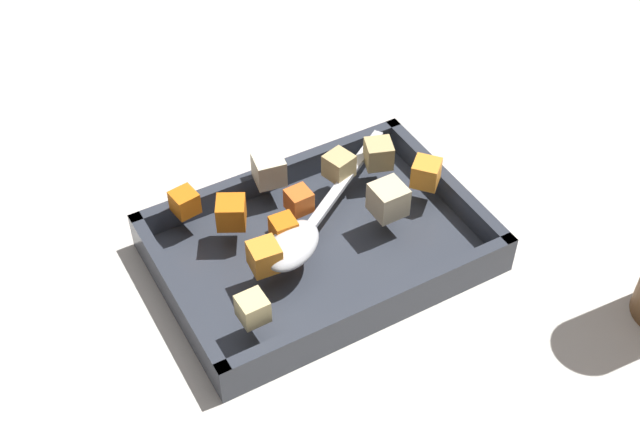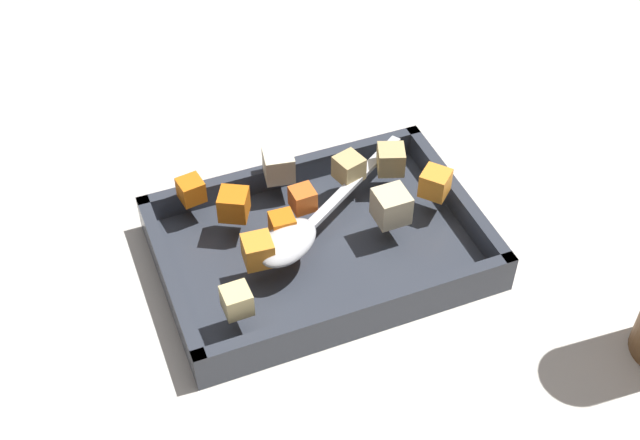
# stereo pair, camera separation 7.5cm
# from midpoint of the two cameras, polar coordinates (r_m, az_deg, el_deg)

# --- Properties ---
(ground_plane) EXTENTS (4.00, 4.00, 0.00)m
(ground_plane) POSITION_cam_midpoint_polar(r_m,az_deg,el_deg) (0.83, 2.25, -2.04)
(ground_plane) COLOR beige
(baking_dish) EXTENTS (0.31, 0.21, 0.04)m
(baking_dish) POSITION_cam_midpoint_polar(r_m,az_deg,el_deg) (0.81, 2.65, -2.07)
(baking_dish) COLOR #333842
(baking_dish) RESTS_ON ground_plane
(carrot_chunk_front_center) EXTENTS (0.04, 0.04, 0.03)m
(carrot_chunk_front_center) POSITION_cam_midpoint_polar(r_m,az_deg,el_deg) (0.83, 10.45, 2.39)
(carrot_chunk_front_center) COLOR orange
(carrot_chunk_front_center) RESTS_ON baking_dish
(carrot_chunk_far_left) EXTENTS (0.03, 0.03, 0.03)m
(carrot_chunk_far_left) POSITION_cam_midpoint_polar(r_m,az_deg,el_deg) (0.75, -1.41, -2.25)
(carrot_chunk_far_left) COLOR orange
(carrot_chunk_far_left) RESTS_ON baking_dish
(carrot_chunk_mid_right) EXTENTS (0.02, 0.02, 0.02)m
(carrot_chunk_mid_right) POSITION_cam_midpoint_polar(r_m,az_deg,el_deg) (0.80, 1.49, 1.33)
(carrot_chunk_mid_right) COLOR orange
(carrot_chunk_mid_right) RESTS_ON baking_dish
(carrot_chunk_heap_side) EXTENTS (0.02, 0.02, 0.02)m
(carrot_chunk_heap_side) POSITION_cam_midpoint_polar(r_m,az_deg,el_deg) (0.77, 0.18, -0.47)
(carrot_chunk_heap_side) COLOR orange
(carrot_chunk_heap_side) RESTS_ON baking_dish
(carrot_chunk_under_handle) EXTENTS (0.03, 0.03, 0.02)m
(carrot_chunk_under_handle) POSITION_cam_midpoint_polar(r_m,az_deg,el_deg) (0.81, -6.19, 1.93)
(carrot_chunk_under_handle) COLOR orange
(carrot_chunk_under_handle) RESTS_ON baking_dish
(carrot_chunk_heap_top) EXTENTS (0.04, 0.04, 0.03)m
(carrot_chunk_heap_top) POSITION_cam_midpoint_polar(r_m,az_deg,el_deg) (0.79, -3.22, 0.95)
(carrot_chunk_heap_top) COLOR orange
(carrot_chunk_heap_top) RESTS_ON baking_dish
(potato_chunk_near_spoon) EXTENTS (0.03, 0.03, 0.03)m
(potato_chunk_near_spoon) POSITION_cam_midpoint_polar(r_m,az_deg,el_deg) (0.83, -0.25, 3.64)
(potato_chunk_near_spoon) COLOR beige
(potato_chunk_near_spoon) RESTS_ON baking_dish
(potato_chunk_back_center) EXTENTS (0.03, 0.03, 0.03)m
(potato_chunk_back_center) POSITION_cam_midpoint_polar(r_m,az_deg,el_deg) (0.84, 7.40, 4.00)
(potato_chunk_back_center) COLOR tan
(potato_chunk_back_center) RESTS_ON baking_dish
(potato_chunk_corner_ne) EXTENTS (0.02, 0.02, 0.02)m
(potato_chunk_corner_ne) POSITION_cam_midpoint_polar(r_m,az_deg,el_deg) (0.71, -2.70, -5.67)
(potato_chunk_corner_ne) COLOR #E0CC89
(potato_chunk_corner_ne) RESTS_ON baking_dish
(potato_chunk_corner_nw) EXTENTS (0.03, 0.03, 0.03)m
(potato_chunk_corner_nw) POSITION_cam_midpoint_polar(r_m,az_deg,el_deg) (0.83, 4.56, 3.44)
(potato_chunk_corner_nw) COLOR tan
(potato_chunk_corner_nw) RESTS_ON baking_dish
(potato_chunk_corner_se) EXTENTS (0.03, 0.03, 0.03)m
(potato_chunk_corner_se) POSITION_cam_midpoint_polar(r_m,az_deg,el_deg) (0.79, 7.59, 0.82)
(potato_chunk_corner_se) COLOR beige
(potato_chunk_corner_se) RESTS_ON baking_dish
(serving_spoon) EXTENTS (0.20, 0.15, 0.02)m
(serving_spoon) POSITION_cam_midpoint_polar(r_m,az_deg,el_deg) (0.77, 1.19, -1.12)
(serving_spoon) COLOR silver
(serving_spoon) RESTS_ON baking_dish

